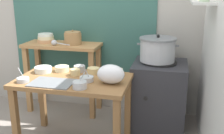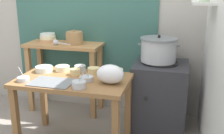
# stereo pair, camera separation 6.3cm
# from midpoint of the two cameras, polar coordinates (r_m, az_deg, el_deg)

# --- Properties ---
(wall_back) EXTENTS (4.40, 0.12, 2.60)m
(wall_back) POSITION_cam_midpoint_polar(r_m,az_deg,el_deg) (3.52, -1.55, 11.90)
(wall_back) COLOR #B2ADA3
(wall_back) RESTS_ON ground
(wall_right) EXTENTS (0.30, 3.20, 2.60)m
(wall_right) POSITION_cam_midpoint_polar(r_m,az_deg,el_deg) (2.52, 22.59, 8.72)
(wall_right) COLOR white
(wall_right) RESTS_ON ground
(prep_table) EXTENTS (1.10, 0.66, 0.72)m
(prep_table) POSITION_cam_midpoint_polar(r_m,az_deg,el_deg) (2.74, -7.40, -4.57)
(prep_table) COLOR olive
(prep_table) RESTS_ON ground
(back_shelf_table) EXTENTS (0.96, 0.40, 0.90)m
(back_shelf_table) POSITION_cam_midpoint_polar(r_m,az_deg,el_deg) (3.53, -9.44, 1.38)
(back_shelf_table) COLOR #B27F4C
(back_shelf_table) RESTS_ON ground
(stove_block) EXTENTS (0.60, 0.61, 0.78)m
(stove_block) POSITION_cam_midpoint_polar(r_m,az_deg,el_deg) (3.22, 10.49, -5.76)
(stove_block) COLOR #2D2D33
(stove_block) RESTS_ON ground
(steamer_pot) EXTENTS (0.46, 0.41, 0.30)m
(steamer_pot) POSITION_cam_midpoint_polar(r_m,az_deg,el_deg) (3.08, 10.29, 3.62)
(steamer_pot) COLOR #B7BABF
(steamer_pot) RESTS_ON stove_block
(clay_pot) EXTENTS (0.21, 0.21, 0.18)m
(clay_pot) POSITION_cam_midpoint_polar(r_m,az_deg,el_deg) (3.40, -7.35, 6.06)
(clay_pot) COLOR #A37A4C
(clay_pot) RESTS_ON back_shelf_table
(bowl_stack_enamel) EXTENTS (0.21, 0.21, 0.11)m
(bowl_stack_enamel) POSITION_cam_midpoint_polar(r_m,az_deg,el_deg) (3.60, -12.81, 5.98)
(bowl_stack_enamel) COLOR tan
(bowl_stack_enamel) RESTS_ON back_shelf_table
(ladle) EXTENTS (0.27, 0.14, 0.07)m
(ladle) POSITION_cam_midpoint_polar(r_m,az_deg,el_deg) (3.38, -11.05, 5.08)
(ladle) COLOR #B7BABF
(ladle) RESTS_ON back_shelf_table
(serving_tray) EXTENTS (0.40, 0.28, 0.01)m
(serving_tray) POSITION_cam_midpoint_polar(r_m,az_deg,el_deg) (2.61, -11.82, -3.16)
(serving_tray) COLOR slate
(serving_tray) RESTS_ON prep_table
(plastic_bag) EXTENTS (0.26, 0.18, 0.18)m
(plastic_bag) POSITION_cam_midpoint_polar(r_m,az_deg,el_deg) (2.51, 0.36, -1.50)
(plastic_bag) COLOR white
(plastic_bag) RESTS_ON prep_table
(prep_bowl_0) EXTENTS (0.13, 0.13, 0.06)m
(prep_bowl_0) POSITION_cam_midpoint_polar(r_m,az_deg,el_deg) (2.83, -3.22, -0.69)
(prep_bowl_0) COLOR #E5C684
(prep_bowl_0) RESTS_ON prep_table
(prep_bowl_1) EXTENTS (0.12, 0.12, 0.07)m
(prep_bowl_1) POSITION_cam_midpoint_polar(r_m,az_deg,el_deg) (2.90, -6.10, -0.23)
(prep_bowl_1) COLOR #B7BABF
(prep_bowl_1) RESTS_ON prep_table
(prep_bowl_2) EXTENTS (0.15, 0.15, 0.06)m
(prep_bowl_2) POSITION_cam_midpoint_polar(r_m,az_deg,el_deg) (2.95, -9.71, -0.24)
(prep_bowl_2) COLOR beige
(prep_bowl_2) RESTS_ON prep_table
(prep_bowl_3) EXTENTS (0.18, 0.18, 0.06)m
(prep_bowl_3) POSITION_cam_midpoint_polar(r_m,az_deg,el_deg) (2.96, -13.48, -0.37)
(prep_bowl_3) COLOR silver
(prep_bowl_3) RESTS_ON prep_table
(prep_bowl_4) EXTENTS (0.12, 0.12, 0.15)m
(prep_bowl_4) POSITION_cam_midpoint_polar(r_m,az_deg,el_deg) (2.71, -17.46, -2.39)
(prep_bowl_4) COLOR #B7BABF
(prep_bowl_4) RESTS_ON prep_table
(prep_bowl_5) EXTENTS (0.13, 0.13, 0.17)m
(prep_bowl_5) POSITION_cam_midpoint_polar(r_m,az_deg,el_deg) (2.60, -4.70, -2.40)
(prep_bowl_5) COLOR #B7BABF
(prep_bowl_5) RESTS_ON prep_table
(prep_bowl_6) EXTENTS (0.13, 0.13, 0.15)m
(prep_bowl_6) POSITION_cam_midpoint_polar(r_m,az_deg,el_deg) (2.43, -6.18, -3.63)
(prep_bowl_6) COLOR #B7BABF
(prep_bowl_6) RESTS_ON prep_table
(prep_bowl_7) EXTENTS (0.17, 0.17, 0.06)m
(prep_bowl_7) POSITION_cam_midpoint_polar(r_m,az_deg,el_deg) (2.78, 1.26, -0.99)
(prep_bowl_7) COLOR beige
(prep_bowl_7) RESTS_ON prep_table
(prep_bowl_8) EXTENTS (0.10, 0.10, 0.07)m
(prep_bowl_8) POSITION_cam_midpoint_polar(r_m,az_deg,el_deg) (2.79, -7.03, -0.98)
(prep_bowl_8) COLOR #E5C684
(prep_bowl_8) RESTS_ON prep_table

